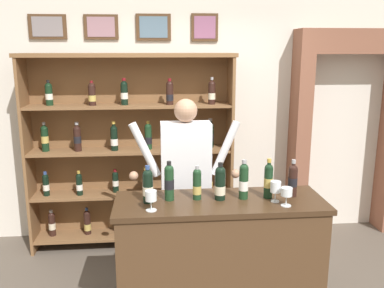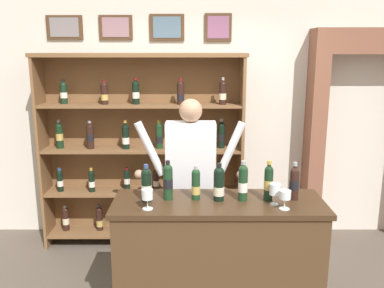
# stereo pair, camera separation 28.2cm
# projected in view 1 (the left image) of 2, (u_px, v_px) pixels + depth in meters

# --- Properties ---
(back_wall) EXTENTS (12.00, 0.19, 3.26)m
(back_wall) POSITION_uv_depth(u_px,v_px,m) (184.00, 93.00, 4.68)
(back_wall) COLOR silver
(back_wall) RESTS_ON ground
(wine_shelf) EXTENTS (2.17, 0.36, 2.08)m
(wine_shelf) POSITION_uv_depth(u_px,v_px,m) (131.00, 147.00, 4.39)
(wine_shelf) COLOR brown
(wine_shelf) RESTS_ON ground
(archway_doorway) EXTENTS (1.27, 0.45, 2.33)m
(archway_doorway) POSITION_uv_depth(u_px,v_px,m) (343.00, 121.00, 4.79)
(archway_doorway) COLOR brown
(archway_doorway) RESTS_ON ground
(tasting_counter) EXTENTS (1.58, 0.55, 1.01)m
(tasting_counter) POSITION_uv_depth(u_px,v_px,m) (219.00, 262.00, 3.21)
(tasting_counter) COLOR #4C331E
(tasting_counter) RESTS_ON ground
(shopkeeper) EXTENTS (0.99, 0.22, 1.71)m
(shopkeeper) POSITION_uv_depth(u_px,v_px,m) (186.00, 171.00, 3.65)
(shopkeeper) COLOR #2D3347
(shopkeeper) RESTS_ON ground
(tasting_bottle_prosecco) EXTENTS (0.08, 0.08, 0.28)m
(tasting_bottle_prosecco) POSITION_uv_depth(u_px,v_px,m) (148.00, 186.00, 3.03)
(tasting_bottle_prosecco) COLOR black
(tasting_bottle_prosecco) RESTS_ON tasting_counter
(tasting_bottle_vin_santo) EXTENTS (0.07, 0.07, 0.30)m
(tasting_bottle_vin_santo) POSITION_uv_depth(u_px,v_px,m) (169.00, 181.00, 3.08)
(tasting_bottle_vin_santo) COLOR #19381E
(tasting_bottle_vin_santo) RESTS_ON tasting_counter
(tasting_bottle_riserva) EXTENTS (0.07, 0.07, 0.26)m
(tasting_bottle_riserva) POSITION_uv_depth(u_px,v_px,m) (197.00, 184.00, 3.10)
(tasting_bottle_riserva) COLOR #19381E
(tasting_bottle_riserva) RESTS_ON tasting_counter
(tasting_bottle_chianti) EXTENTS (0.08, 0.08, 0.29)m
(tasting_bottle_chianti) POSITION_uv_depth(u_px,v_px,m) (220.00, 183.00, 3.09)
(tasting_bottle_chianti) COLOR black
(tasting_bottle_chianti) RESTS_ON tasting_counter
(tasting_bottle_rosso) EXTENTS (0.07, 0.07, 0.30)m
(tasting_bottle_rosso) POSITION_uv_depth(u_px,v_px,m) (244.00, 181.00, 3.11)
(tasting_bottle_rosso) COLOR #19381E
(tasting_bottle_rosso) RESTS_ON tasting_counter
(tasting_bottle_grappa) EXTENTS (0.07, 0.07, 0.31)m
(tasting_bottle_grappa) POSITION_uv_depth(u_px,v_px,m) (268.00, 180.00, 3.12)
(tasting_bottle_grappa) COLOR black
(tasting_bottle_grappa) RESTS_ON tasting_counter
(tasting_bottle_brunello) EXTENTS (0.07, 0.07, 0.29)m
(tasting_bottle_brunello) POSITION_uv_depth(u_px,v_px,m) (293.00, 179.00, 3.17)
(tasting_bottle_brunello) COLOR black
(tasting_bottle_brunello) RESTS_ON tasting_counter
(wine_glass_spare) EXTENTS (0.08, 0.08, 0.16)m
(wine_glass_spare) POSITION_uv_depth(u_px,v_px,m) (276.00, 188.00, 3.05)
(wine_glass_spare) COLOR silver
(wine_glass_spare) RESTS_ON tasting_counter
(wine_glass_center) EXTENTS (0.08, 0.08, 0.14)m
(wine_glass_center) POSITION_uv_depth(u_px,v_px,m) (287.00, 193.00, 2.97)
(wine_glass_center) COLOR silver
(wine_glass_center) RESTS_ON tasting_counter
(wine_glass_right) EXTENTS (0.08, 0.08, 0.15)m
(wine_glass_right) POSITION_uv_depth(u_px,v_px,m) (151.00, 197.00, 2.88)
(wine_glass_right) COLOR silver
(wine_glass_right) RESTS_ON tasting_counter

